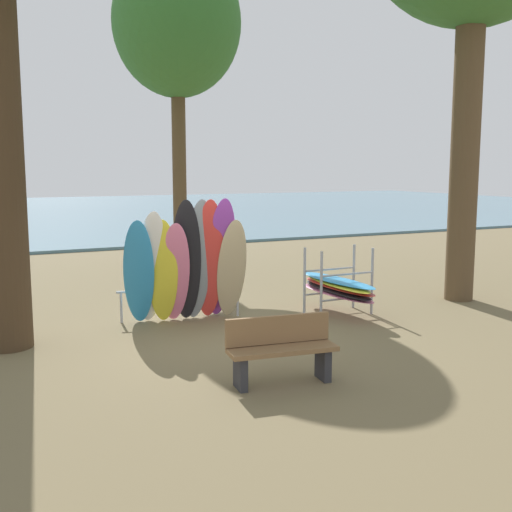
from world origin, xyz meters
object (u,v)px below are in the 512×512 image
object	(u,v)px
tree_mid_behind	(177,25)
leaning_board_pile	(187,266)
park_bench	(281,348)
board_storage_rack	(338,286)

from	to	relation	value
tree_mid_behind	leaning_board_pile	size ratio (longest dim) A/B	3.61
tree_mid_behind	park_bench	distance (m)	11.15
tree_mid_behind	park_bench	world-z (taller)	tree_mid_behind
park_bench	tree_mid_behind	bearing A→B (deg)	78.99
board_storage_rack	park_bench	xyz separation A→B (m)	(-2.72, -2.90, -0.07)
board_storage_rack	park_bench	distance (m)	3.98
leaning_board_pile	board_storage_rack	bearing A→B (deg)	-10.61
tree_mid_behind	board_storage_rack	distance (m)	8.69
board_storage_rack	leaning_board_pile	bearing A→B (deg)	169.39
leaning_board_pile	park_bench	distance (m)	3.47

